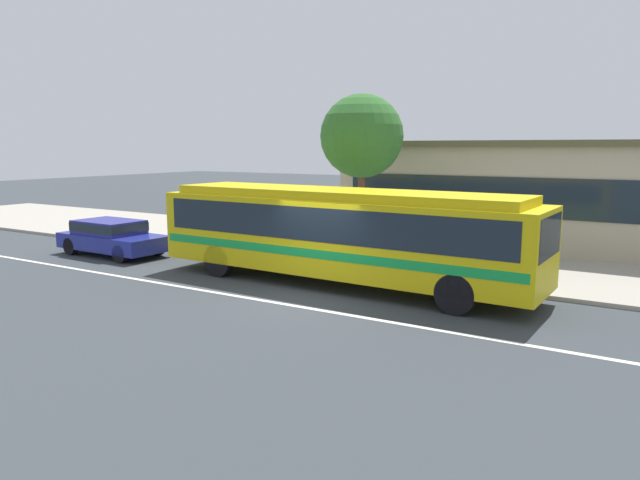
% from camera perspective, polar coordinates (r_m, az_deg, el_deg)
% --- Properties ---
extents(ground_plane, '(120.00, 120.00, 0.00)m').
position_cam_1_polar(ground_plane, '(15.50, -1.24, -5.71)').
color(ground_plane, '#34393E').
extents(sidewalk_slab, '(60.00, 8.00, 0.12)m').
position_cam_1_polar(sidewalk_slab, '(21.70, 9.00, -1.38)').
color(sidewalk_slab, '#A29A8D').
rests_on(sidewalk_slab, ground_plane).
extents(lane_stripe_center, '(56.00, 0.16, 0.01)m').
position_cam_1_polar(lane_stripe_center, '(14.86, -2.92, -6.37)').
color(lane_stripe_center, silver).
rests_on(lane_stripe_center, ground_plane).
extents(transit_bus, '(11.56, 2.85, 2.76)m').
position_cam_1_polar(transit_bus, '(16.71, 1.96, 1.00)').
color(transit_bus, gold).
rests_on(transit_bus, ground_plane).
extents(sedan_behind_bus, '(4.32, 1.97, 1.29)m').
position_cam_1_polar(sedan_behind_bus, '(22.83, -19.67, 0.40)').
color(sedan_behind_bus, navy).
rests_on(sedan_behind_bus, ground_plane).
extents(pedestrian_waiting_near_sign, '(0.41, 0.41, 1.69)m').
position_cam_1_polar(pedestrian_waiting_near_sign, '(20.47, 1.65, 1.09)').
color(pedestrian_waiting_near_sign, '#696754').
rests_on(pedestrian_waiting_near_sign, sidewalk_slab).
extents(pedestrian_walking_along_curb, '(0.47, 0.47, 1.63)m').
position_cam_1_polar(pedestrian_walking_along_curb, '(19.34, 2.70, 0.49)').
color(pedestrian_walking_along_curb, navy).
rests_on(pedestrian_walking_along_curb, sidewalk_slab).
extents(pedestrian_standing_by_tree, '(0.47, 0.47, 1.73)m').
position_cam_1_polar(pedestrian_standing_by_tree, '(18.70, 7.36, 0.32)').
color(pedestrian_standing_by_tree, brown).
rests_on(pedestrian_standing_by_tree, sidewalk_slab).
extents(bus_stop_sign, '(0.09, 0.44, 2.46)m').
position_cam_1_polar(bus_stop_sign, '(17.47, 14.19, 1.37)').
color(bus_stop_sign, gray).
rests_on(bus_stop_sign, sidewalk_slab).
extents(street_tree_near_stop, '(2.97, 2.97, 5.70)m').
position_cam_1_polar(street_tree_near_stop, '(21.11, 4.11, 10.04)').
color(street_tree_near_stop, brown).
rests_on(street_tree_near_stop, sidewalk_slab).
extents(station_building, '(16.05, 9.29, 4.19)m').
position_cam_1_polar(station_building, '(26.35, 22.00, 4.39)').
color(station_building, '#A99F88').
rests_on(station_building, ground_plane).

